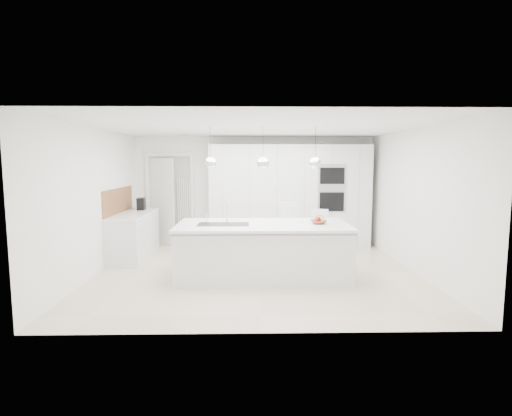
{
  "coord_description": "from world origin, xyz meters",
  "views": [
    {
      "loc": [
        -0.15,
        -6.8,
        1.92
      ],
      "look_at": [
        0.0,
        0.3,
        1.1
      ],
      "focal_mm": 28.0,
      "sensor_mm": 36.0,
      "label": 1
    }
  ],
  "objects_px": {
    "fruit_bowl": "(318,222)",
    "bar_stool_left": "(290,233)",
    "espresso_machine": "(141,204)",
    "bar_stool_right": "(321,237)",
    "island_base": "(263,252)"
  },
  "relations": [
    {
      "from": "bar_stool_left",
      "to": "bar_stool_right",
      "type": "distance_m",
      "value": 0.58
    },
    {
      "from": "fruit_bowl",
      "to": "espresso_machine",
      "type": "height_order",
      "value": "espresso_machine"
    },
    {
      "from": "espresso_machine",
      "to": "bar_stool_right",
      "type": "bearing_deg",
      "value": -21.05
    },
    {
      "from": "fruit_bowl",
      "to": "bar_stool_left",
      "type": "xyz_separation_m",
      "value": [
        -0.37,
        0.94,
        -0.35
      ]
    },
    {
      "from": "fruit_bowl",
      "to": "bar_stool_left",
      "type": "relative_size",
      "value": 0.23
    },
    {
      "from": "fruit_bowl",
      "to": "bar_stool_right",
      "type": "bearing_deg",
      "value": 76.71
    },
    {
      "from": "bar_stool_right",
      "to": "espresso_machine",
      "type": "bearing_deg",
      "value": -178.38
    },
    {
      "from": "bar_stool_left",
      "to": "bar_stool_right",
      "type": "xyz_separation_m",
      "value": [
        0.57,
        -0.07,
        -0.07
      ]
    },
    {
      "from": "bar_stool_right",
      "to": "fruit_bowl",
      "type": "bearing_deg",
      "value": -84.3
    },
    {
      "from": "bar_stool_left",
      "to": "espresso_machine",
      "type": "bearing_deg",
      "value": 153.64
    },
    {
      "from": "fruit_bowl",
      "to": "espresso_machine",
      "type": "bearing_deg",
      "value": 149.77
    },
    {
      "from": "espresso_machine",
      "to": "island_base",
      "type": "bearing_deg",
      "value": -42.54
    },
    {
      "from": "island_base",
      "to": "bar_stool_left",
      "type": "height_order",
      "value": "bar_stool_left"
    },
    {
      "from": "island_base",
      "to": "bar_stool_left",
      "type": "xyz_separation_m",
      "value": [
        0.56,
        0.96,
        0.15
      ]
    },
    {
      "from": "espresso_machine",
      "to": "bar_stool_left",
      "type": "distance_m",
      "value": 3.3
    }
  ]
}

